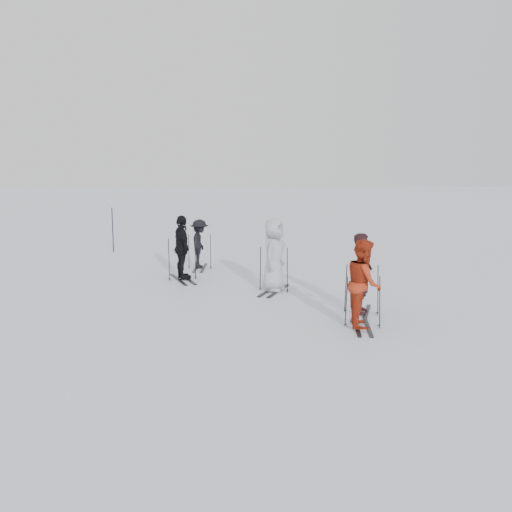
{
  "coord_description": "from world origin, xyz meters",
  "views": [
    {
      "loc": [
        -1.17,
        -14.4,
        3.62
      ],
      "look_at": [
        0.0,
        1.0,
        1.0
      ],
      "focal_mm": 40.0,
      "sensor_mm": 36.0,
      "label": 1
    }
  ],
  "objects_px": {
    "skier_uphill_left": "(182,248)",
    "skier_uphill_far": "(200,244)",
    "skier_grey": "(274,256)",
    "piste_marker": "(113,230)",
    "skier_red": "(364,284)",
    "skier_near_dark": "(362,274)"
  },
  "relations": [
    {
      "from": "skier_uphill_left",
      "to": "skier_uphill_far",
      "type": "height_order",
      "value": "skier_uphill_left"
    },
    {
      "from": "skier_red",
      "to": "skier_uphill_far",
      "type": "relative_size",
      "value": 1.18
    },
    {
      "from": "skier_uphill_left",
      "to": "skier_uphill_far",
      "type": "xyz_separation_m",
      "value": [
        0.49,
        1.83,
        -0.16
      ]
    },
    {
      "from": "skier_near_dark",
      "to": "skier_red",
      "type": "xyz_separation_m",
      "value": [
        -0.26,
        -1.09,
        0.01
      ]
    },
    {
      "from": "skier_grey",
      "to": "piste_marker",
      "type": "height_order",
      "value": "skier_grey"
    },
    {
      "from": "skier_uphill_left",
      "to": "skier_uphill_far",
      "type": "distance_m",
      "value": 1.9
    },
    {
      "from": "skier_grey",
      "to": "skier_uphill_far",
      "type": "height_order",
      "value": "skier_grey"
    },
    {
      "from": "skier_near_dark",
      "to": "skier_red",
      "type": "relative_size",
      "value": 0.99
    },
    {
      "from": "skier_grey",
      "to": "piste_marker",
      "type": "distance_m",
      "value": 9.15
    },
    {
      "from": "skier_red",
      "to": "piste_marker",
      "type": "relative_size",
      "value": 1.09
    },
    {
      "from": "piste_marker",
      "to": "skier_uphill_left",
      "type": "bearing_deg",
      "value": -61.36
    },
    {
      "from": "skier_grey",
      "to": "skier_uphill_left",
      "type": "relative_size",
      "value": 1.03
    },
    {
      "from": "skier_uphill_left",
      "to": "skier_grey",
      "type": "bearing_deg",
      "value": -141.53
    },
    {
      "from": "skier_grey",
      "to": "piste_marker",
      "type": "relative_size",
      "value": 1.14
    },
    {
      "from": "skier_red",
      "to": "skier_uphill_left",
      "type": "relative_size",
      "value": 0.99
    },
    {
      "from": "skier_near_dark",
      "to": "skier_uphill_far",
      "type": "height_order",
      "value": "skier_near_dark"
    },
    {
      "from": "skier_uphill_left",
      "to": "piste_marker",
      "type": "relative_size",
      "value": 1.1
    },
    {
      "from": "skier_near_dark",
      "to": "skier_uphill_far",
      "type": "xyz_separation_m",
      "value": [
        -3.95,
        6.05,
        -0.14
      ]
    },
    {
      "from": "skier_uphill_far",
      "to": "piste_marker",
      "type": "relative_size",
      "value": 0.92
    },
    {
      "from": "skier_near_dark",
      "to": "skier_grey",
      "type": "relative_size",
      "value": 0.95
    },
    {
      "from": "skier_grey",
      "to": "skier_uphill_left",
      "type": "bearing_deg",
      "value": 81.36
    },
    {
      "from": "skier_near_dark",
      "to": "piste_marker",
      "type": "relative_size",
      "value": 1.08
    }
  ]
}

